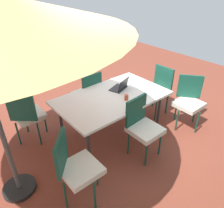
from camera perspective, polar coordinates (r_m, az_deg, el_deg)
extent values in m
cube|color=brown|center=(4.12, 0.00, -7.54)|extent=(10.00, 10.00, 0.02)
cube|color=silver|center=(3.69, 0.00, 1.80)|extent=(1.89, 1.13, 0.04)
cylinder|color=#333333|center=(4.62, 4.25, 2.62)|extent=(0.05, 0.05, 0.74)
cylinder|color=#333333|center=(3.84, -13.27, -4.71)|extent=(0.05, 0.05, 0.74)
cylinder|color=#333333|center=(4.15, 12.23, -1.63)|extent=(0.05, 0.05, 0.74)
cylinder|color=#333333|center=(3.26, -6.14, -11.41)|extent=(0.05, 0.05, 0.74)
cylinder|color=black|center=(3.44, -23.13, -19.64)|extent=(0.44, 0.44, 0.06)
cube|color=silver|center=(3.96, -20.96, -2.76)|extent=(0.46, 0.46, 0.08)
cube|color=#144738|center=(3.66, -22.79, -1.12)|extent=(0.36, 0.32, 0.45)
cylinder|color=#144738|center=(4.18, -17.18, -4.49)|extent=(0.03, 0.03, 0.45)
cylinder|color=#144738|center=(4.30, -21.76, -4.31)|extent=(0.03, 0.03, 0.45)
cylinder|color=#144738|center=(3.91, -18.64, -7.53)|extent=(0.03, 0.03, 0.45)
cylinder|color=#144738|center=(4.04, -23.49, -7.23)|extent=(0.03, 0.03, 0.45)
cube|color=silver|center=(3.40, 8.79, -6.83)|extent=(0.46, 0.46, 0.08)
cube|color=#144738|center=(3.35, 6.33, -1.70)|extent=(0.44, 0.07, 0.45)
cylinder|color=#144738|center=(3.38, 8.96, -13.03)|extent=(0.03, 0.03, 0.45)
cylinder|color=#144738|center=(3.61, 12.52, -10.10)|extent=(0.03, 0.03, 0.45)
cylinder|color=#144738|center=(3.54, 4.30, -10.25)|extent=(0.03, 0.03, 0.45)
cylinder|color=#144738|center=(3.76, 8.00, -7.65)|extent=(0.03, 0.03, 0.45)
cube|color=silver|center=(4.51, 11.46, 3.09)|extent=(0.46, 0.46, 0.08)
cube|color=#144738|center=(4.55, 13.47, 6.83)|extent=(0.05, 0.44, 0.45)
cylinder|color=#144738|center=(4.61, 7.99, 0.30)|extent=(0.03, 0.03, 0.45)
cylinder|color=#144738|center=(4.42, 11.46, -1.49)|extent=(0.03, 0.03, 0.45)
cylinder|color=#144738|center=(4.86, 10.83, 1.73)|extent=(0.03, 0.03, 0.45)
cylinder|color=#144738|center=(4.68, 14.21, 0.09)|extent=(0.03, 0.03, 0.45)
cube|color=silver|center=(4.37, -6.75, 2.57)|extent=(0.46, 0.46, 0.08)
cube|color=#144738|center=(4.10, -5.23, 4.80)|extent=(0.44, 0.06, 0.45)
cylinder|color=#144738|center=(4.72, -6.10, 1.21)|extent=(0.03, 0.03, 0.45)
cylinder|color=#144738|center=(4.55, -9.72, -0.31)|extent=(0.03, 0.03, 0.45)
cylinder|color=#144738|center=(4.47, -3.32, -0.48)|extent=(0.03, 0.03, 0.45)
cylinder|color=#144738|center=(4.29, -7.05, -2.16)|extent=(0.03, 0.03, 0.45)
cube|color=silver|center=(4.24, 19.53, -0.08)|extent=(0.46, 0.46, 0.08)
cube|color=#144738|center=(4.31, 19.84, 4.36)|extent=(0.31, 0.36, 0.45)
cylinder|color=#144738|center=(4.20, 16.75, -4.18)|extent=(0.03, 0.03, 0.45)
cylinder|color=#144738|center=(4.27, 21.54, -4.59)|extent=(0.03, 0.03, 0.45)
cylinder|color=#144738|center=(4.50, 16.46, -1.59)|extent=(0.03, 0.03, 0.45)
cylinder|color=#144738|center=(4.56, 20.93, -2.00)|extent=(0.03, 0.03, 0.45)
cube|color=silver|center=(2.81, -8.27, -16.66)|extent=(0.46, 0.46, 0.08)
cube|color=#144738|center=(2.67, -13.26, -12.48)|extent=(0.32, 0.35, 0.45)
cylinder|color=#144738|center=(2.88, -4.58, -23.04)|extent=(0.03, 0.03, 0.45)
cylinder|color=#144738|center=(3.11, -3.93, -17.68)|extent=(0.03, 0.03, 0.45)
cylinder|color=#144738|center=(2.94, -12.17, -22.50)|extent=(0.03, 0.03, 0.45)
cylinder|color=#144738|center=(3.16, -10.76, -17.30)|extent=(0.03, 0.03, 0.45)
cube|color=#2D2D33|center=(3.92, 1.63, 4.14)|extent=(0.37, 0.31, 0.02)
cube|color=black|center=(3.83, 3.10, 5.20)|extent=(0.32, 0.15, 0.20)
cylinder|color=#CC4C33|center=(3.56, 3.80, 1.74)|extent=(0.06, 0.06, 0.09)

